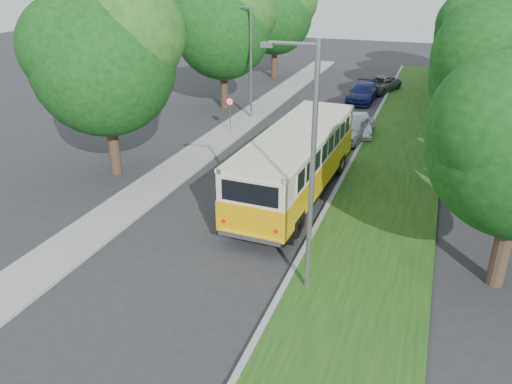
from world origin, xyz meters
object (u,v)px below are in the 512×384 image
(vintage_bus, at_px, (296,164))
(car_white, at_px, (357,125))
(lamppost_far, at_px, (250,59))
(car_blue, at_px, (362,93))
(car_grey, at_px, (379,85))
(car_silver, at_px, (354,129))
(lamppost_near, at_px, (309,166))

(vintage_bus, bearing_deg, car_white, 86.30)
(lamppost_far, xyz_separation_m, car_white, (7.70, -1.14, -3.48))
(car_blue, bearing_deg, vintage_bus, -88.15)
(car_white, height_order, car_grey, car_grey)
(lamppost_far, xyz_separation_m, car_grey, (7.47, 11.20, -3.47))
(car_silver, bearing_deg, car_grey, 102.48)
(car_white, distance_m, car_blue, 8.68)
(car_blue, relative_size, car_grey, 1.02)
(car_grey, bearing_deg, car_blue, -82.43)
(car_blue, bearing_deg, car_silver, -82.00)
(lamppost_far, bearing_deg, car_grey, 56.29)
(lamppost_near, bearing_deg, car_silver, 94.27)
(car_white, relative_size, car_blue, 0.81)
(lamppost_far, relative_size, car_white, 1.96)
(vintage_bus, xyz_separation_m, car_white, (1.07, 10.47, -1.00))
(lamppost_far, height_order, vintage_bus, lamppost_far)
(lamppost_far, relative_size, vintage_bus, 0.68)
(lamppost_near, relative_size, car_grey, 1.72)
(car_silver, xyz_separation_m, car_blue, (-1.04, 9.81, -0.00))
(lamppost_near, relative_size, car_silver, 1.97)
(car_blue, bearing_deg, lamppost_far, -129.76)
(car_blue, xyz_separation_m, car_grey, (0.81, 3.72, -0.04))
(car_blue, bearing_deg, car_white, -81.17)
(vintage_bus, relative_size, car_white, 2.86)
(lamppost_near, height_order, car_silver, lamppost_near)
(lamppost_far, distance_m, car_grey, 13.90)
(lamppost_near, relative_size, car_white, 2.09)
(vintage_bus, height_order, car_blue, vintage_bus)
(car_grey, bearing_deg, lamppost_near, -67.33)
(car_silver, bearing_deg, lamppost_far, 174.64)
(vintage_bus, distance_m, car_silver, 9.39)
(car_silver, bearing_deg, car_blue, 107.58)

